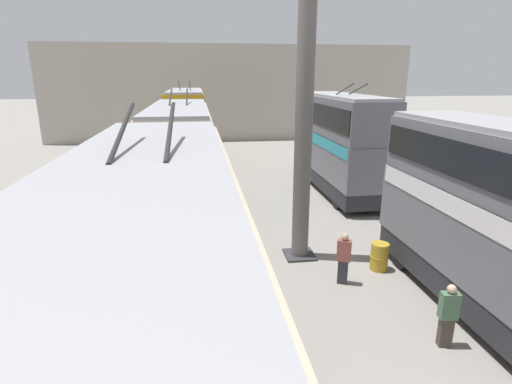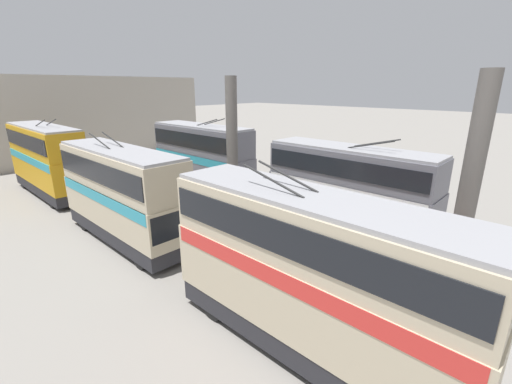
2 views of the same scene
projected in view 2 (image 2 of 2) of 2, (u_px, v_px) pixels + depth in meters
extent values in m
plane|color=gray|center=(417.00, 315.00, 12.71)|extent=(240.00, 240.00, 0.00)
cube|color=#A8A093|center=(55.00, 121.00, 35.61)|extent=(0.50, 36.00, 9.22)
cylinder|color=#605B56|center=(465.00, 212.00, 10.86)|extent=(0.59, 0.59, 8.63)
cube|color=#333338|center=(443.00, 325.00, 12.13)|extent=(1.06, 1.06, 0.08)
cylinder|color=#605B56|center=(232.00, 162.00, 17.94)|extent=(0.59, 0.59, 8.63)
cube|color=#333338|center=(234.00, 237.00, 19.20)|extent=(1.06, 1.06, 0.08)
cylinder|color=black|center=(309.00, 211.00, 21.83)|extent=(1.07, 0.30, 1.07)
cylinder|color=black|center=(289.00, 220.00, 20.37)|extent=(1.07, 0.30, 1.07)
cylinder|color=black|center=(406.00, 239.00, 17.83)|extent=(1.07, 0.30, 1.07)
cylinder|color=black|center=(389.00, 252.00, 16.37)|extent=(1.07, 0.30, 1.07)
cube|color=#28282D|center=(345.00, 226.00, 18.99)|extent=(8.92, 2.45, 0.79)
cube|color=slate|center=(347.00, 201.00, 18.54)|extent=(9.10, 2.50, 2.22)
cube|color=white|center=(349.00, 186.00, 18.29)|extent=(8.83, 2.54, 0.55)
cube|color=slate|center=(350.00, 166.00, 17.96)|extent=(9.01, 2.43, 1.68)
cube|color=black|center=(350.00, 164.00, 17.94)|extent=(8.73, 2.51, 0.93)
cube|color=#9E9EA3|center=(352.00, 148.00, 17.69)|extent=(8.92, 2.25, 0.14)
cube|color=black|center=(283.00, 182.00, 21.42)|extent=(0.12, 2.30, 1.42)
cylinder|color=#282828|center=(376.00, 143.00, 17.08)|extent=(2.35, 0.07, 0.65)
cylinder|color=#282828|center=(370.00, 145.00, 16.60)|extent=(2.35, 0.07, 0.65)
cylinder|color=black|center=(190.00, 176.00, 30.12)|extent=(1.09, 0.30, 1.09)
cylinder|color=black|center=(169.00, 181.00, 28.66)|extent=(1.09, 0.30, 1.09)
cylinder|color=black|center=(240.00, 190.00, 25.99)|extent=(1.09, 0.30, 1.09)
cylinder|color=black|center=(219.00, 197.00, 24.53)|extent=(1.09, 0.30, 1.09)
cube|color=#28282D|center=(203.00, 184.00, 27.22)|extent=(9.12, 2.45, 0.80)
cube|color=slate|center=(203.00, 166.00, 26.79)|extent=(9.31, 2.50, 2.11)
cube|color=teal|center=(202.00, 156.00, 26.56)|extent=(9.03, 2.54, 0.55)
cube|color=slate|center=(201.00, 140.00, 26.18)|extent=(9.21, 2.43, 1.99)
cube|color=black|center=(201.00, 139.00, 26.15)|extent=(8.93, 2.51, 1.09)
cube|color=#9E9EA3|center=(201.00, 126.00, 25.86)|extent=(9.12, 2.25, 0.14)
cube|color=black|center=(169.00, 156.00, 29.73)|extent=(0.12, 2.30, 1.35)
cylinder|color=#282828|center=(214.00, 122.00, 25.24)|extent=(2.35, 0.07, 0.65)
cylinder|color=#282828|center=(207.00, 122.00, 24.75)|extent=(2.35, 0.07, 0.65)
cylinder|color=black|center=(434.00, 378.00, 9.39)|extent=(0.97, 0.30, 0.97)
cylinder|color=black|center=(254.00, 283.00, 13.87)|extent=(0.97, 0.30, 0.97)
cylinder|color=black|center=(214.00, 307.00, 12.41)|extent=(0.97, 0.30, 0.97)
cube|color=#28282D|center=(306.00, 331.00, 10.92)|extent=(9.65, 2.45, 0.77)
cube|color=beige|center=(308.00, 290.00, 10.47)|extent=(9.85, 2.50, 2.26)
cube|color=red|center=(310.00, 265.00, 10.21)|extent=(9.55, 2.54, 0.55)
cube|color=beige|center=(311.00, 229.00, 9.87)|extent=(9.75, 2.43, 1.77)
cube|color=black|center=(312.00, 227.00, 9.84)|extent=(9.45, 2.51, 0.98)
cube|color=#9E9EA3|center=(313.00, 198.00, 9.58)|extent=(9.65, 2.25, 0.14)
cube|color=black|center=(499.00, 371.00, 7.22)|extent=(0.12, 2.30, 1.45)
cylinder|color=#282828|center=(287.00, 176.00, 10.53)|extent=(2.35, 0.07, 0.65)
cylinder|color=#282828|center=(272.00, 180.00, 10.04)|extent=(2.35, 0.07, 0.65)
cylinder|color=black|center=(179.00, 244.00, 17.30)|extent=(1.01, 0.30, 1.01)
cylinder|color=black|center=(141.00, 258.00, 15.84)|extent=(1.01, 0.30, 1.01)
cylinder|color=black|center=(119.00, 213.00, 21.58)|extent=(1.01, 0.30, 1.01)
cylinder|color=black|center=(84.00, 222.00, 20.12)|extent=(1.01, 0.30, 1.01)
cube|color=#28282D|center=(127.00, 229.00, 18.73)|extent=(9.35, 2.45, 0.78)
cube|color=beige|center=(124.00, 205.00, 18.32)|extent=(9.54, 2.50, 1.97)
cube|color=teal|center=(122.00, 192.00, 18.11)|extent=(9.25, 2.54, 0.55)
cube|color=beige|center=(120.00, 170.00, 17.74)|extent=(9.44, 2.43, 1.94)
cube|color=black|center=(119.00, 168.00, 17.71)|extent=(9.15, 2.51, 1.07)
cube|color=#9E9EA3|center=(117.00, 150.00, 17.43)|extent=(9.35, 2.25, 0.14)
cube|color=black|center=(174.00, 225.00, 15.18)|extent=(0.12, 2.30, 1.26)
cylinder|color=#282828|center=(112.00, 140.00, 18.35)|extent=(2.35, 0.07, 0.65)
cylinder|color=#282828|center=(99.00, 141.00, 17.86)|extent=(2.35, 0.07, 0.65)
cylinder|color=black|center=(52.00, 177.00, 29.85)|extent=(1.01, 0.30, 1.01)
cylinder|color=black|center=(24.00, 182.00, 28.39)|extent=(1.01, 0.30, 1.01)
cylinder|color=black|center=(83.00, 194.00, 25.27)|extent=(1.01, 0.30, 1.01)
cylinder|color=black|center=(52.00, 201.00, 23.81)|extent=(1.01, 0.30, 1.01)
cube|color=#28282D|center=(52.00, 186.00, 26.72)|extent=(9.80, 2.45, 0.78)
cube|color=gold|center=(48.00, 168.00, 26.28)|extent=(10.00, 2.50, 2.19)
cube|color=teal|center=(47.00, 157.00, 26.03)|extent=(9.70, 2.54, 0.55)
cube|color=gold|center=(44.00, 141.00, 25.66)|extent=(9.90, 2.43, 1.96)
cube|color=black|center=(43.00, 139.00, 25.63)|extent=(9.60, 2.51, 1.08)
cube|color=#9E9EA3|center=(41.00, 126.00, 25.35)|extent=(9.80, 2.25, 0.14)
cube|color=black|center=(29.00, 156.00, 29.45)|extent=(0.12, 2.30, 1.40)
cylinder|color=#282828|center=(51.00, 122.00, 24.67)|extent=(2.35, 0.07, 0.65)
cylinder|color=#282828|center=(40.00, 123.00, 24.18)|extent=(2.35, 0.07, 0.65)
cube|color=#2D2D33|center=(272.00, 238.00, 18.29)|extent=(0.31, 0.36, 0.78)
cube|color=#934C42|center=(273.00, 225.00, 18.08)|extent=(0.40, 0.48, 0.68)
sphere|color=tan|center=(273.00, 217.00, 17.94)|extent=(0.22, 0.22, 0.22)
cube|color=#473D33|center=(340.00, 248.00, 17.12)|extent=(0.24, 0.32, 0.76)
cube|color=#4C7051|center=(341.00, 235.00, 16.91)|extent=(0.29, 0.45, 0.66)
sphere|color=beige|center=(341.00, 227.00, 16.78)|extent=(0.21, 0.21, 0.21)
cube|color=#384251|center=(343.00, 306.00, 12.60)|extent=(0.31, 0.36, 0.77)
cube|color=tan|center=(344.00, 289.00, 12.39)|extent=(0.40, 0.48, 0.67)
sphere|color=tan|center=(345.00, 279.00, 12.25)|extent=(0.22, 0.22, 0.22)
cylinder|color=#B28E23|center=(280.00, 225.00, 19.81)|extent=(0.58, 0.58, 0.94)
cylinder|color=#B28E23|center=(280.00, 225.00, 19.81)|extent=(0.61, 0.61, 0.04)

